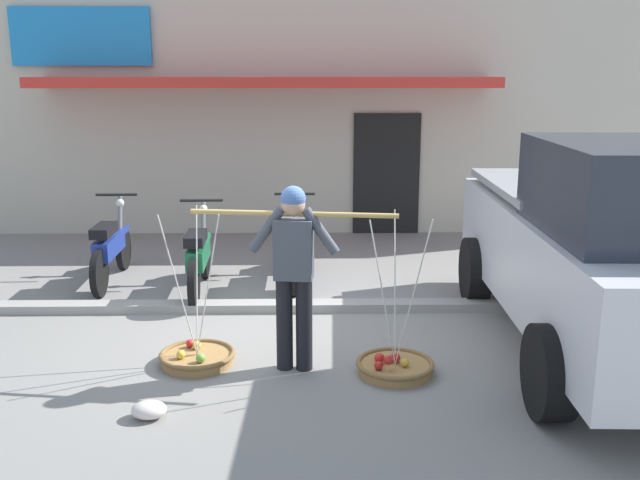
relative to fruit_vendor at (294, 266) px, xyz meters
The scene contains 11 objects.
ground_plane 1.37m from the fruit_vendor, 107.15° to the left, with size 90.00×90.00×0.00m, color gray.
sidewalk_curb 1.89m from the fruit_vendor, 99.93° to the left, with size 20.00×0.24×0.10m, color gray.
fruit_vendor is the anchor object (origin of this frame).
fruit_basket_left_side 1.29m from the fruit_vendor, ahead, with size 0.71×0.71×1.45m.
fruit_basket_right_side 1.29m from the fruit_vendor, behind, with size 0.71×0.71×1.45m.
motorcycle_nearest_shop 3.69m from the fruit_vendor, 131.17° to the left, with size 0.54×1.82×1.09m.
motorcycle_second_in_row 2.65m from the fruit_vendor, 117.65° to the left, with size 0.54×1.82×1.09m.
motorcycle_third_in_row 2.82m from the fruit_vendor, 91.05° to the left, with size 0.54×1.82×1.09m.
parked_truck 3.01m from the fruit_vendor, ahead, with size 2.28×4.77×2.10m.
storefront_building 8.19m from the fruit_vendor, 93.68° to the left, with size 13.00×6.00×4.20m.
plastic_litter_bag 1.72m from the fruit_vendor, 140.29° to the right, with size 0.28×0.22×0.14m, color silver.
Camera 1 is at (0.41, -6.92, 2.65)m, focal length 39.47 mm.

